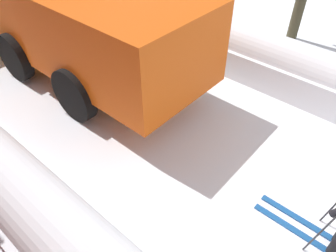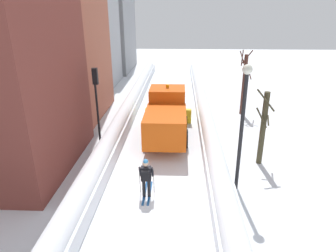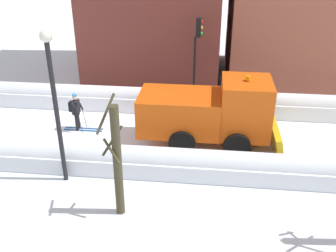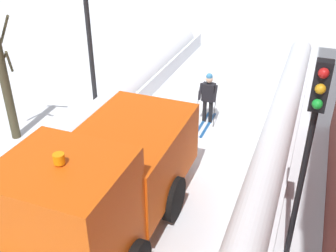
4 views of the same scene
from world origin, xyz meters
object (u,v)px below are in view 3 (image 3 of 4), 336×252
Objects in this scene: plow_truck at (211,112)px; street_lamp at (54,92)px; traffic_light_pole at (197,46)px; bare_tree_near at (117,161)px; skier at (76,110)px.

street_lamp is (3.36, -5.25, 2.01)m from plow_truck.
street_lamp reaches higher than plow_truck.
traffic_light_pole is 0.81× the size of street_lamp.
street_lamp is 3.27m from bare_tree_near.
traffic_light_pole reaches higher than bare_tree_near.
street_lamp reaches higher than bare_tree_near.
traffic_light_pole is 9.16m from bare_tree_near.
street_lamp is at bearing -57.38° from plow_truck.
bare_tree_near is (1.60, 2.42, -1.51)m from street_lamp.
plow_truck is at bearing 122.62° from street_lamp.
traffic_light_pole is (-3.89, -0.82, 1.69)m from plow_truck.
plow_truck is 4.32m from traffic_light_pole.
traffic_light_pole reaches higher than skier.
skier is 0.33× the size of street_lamp.
bare_tree_near reaches higher than plow_truck.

